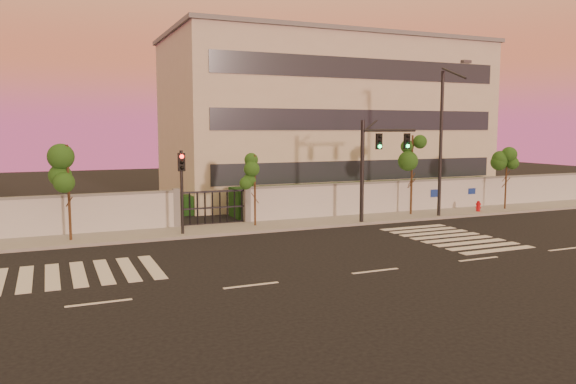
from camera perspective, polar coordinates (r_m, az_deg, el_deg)
name	(u,v)px	position (r m, az deg, el deg)	size (l,w,h in m)	color
ground	(375,271)	(21.78, 8.86, -7.95)	(120.00, 120.00, 0.00)	black
sidewalk	(273,226)	(30.96, -1.53, -3.44)	(60.00, 3.00, 0.15)	gray
perimeter_wall	(265,204)	(32.22, -2.35, -1.27)	(60.00, 0.36, 2.20)	silver
hedge_row	(265,202)	(35.17, -2.33, -1.03)	(41.00, 4.25, 1.80)	black
institutional_building	(325,119)	(44.70, 3.76, 7.40)	(24.40, 12.40, 12.25)	beige
road_markings	(297,254)	(24.27, 0.91, -6.35)	(57.00, 7.62, 0.02)	silver
street_tree_c	(68,171)	(28.20, -21.42, 2.01)	(1.58, 1.25, 4.65)	#382314
street_tree_d	(255,174)	(30.39, -3.37, 1.80)	(1.30, 1.03, 3.98)	#382314
street_tree_e	(412,157)	(35.22, 12.51, 3.51)	(1.51, 1.20, 5.00)	#382314
street_tree_f	(507,164)	(39.44, 21.33, 2.63)	(1.35, 1.08, 4.17)	#382314
traffic_signal_main	(374,159)	(32.10, 8.70, 3.36)	(3.71, 0.45, 5.86)	black
traffic_signal_secondary	(182,182)	(28.36, -10.74, 0.98)	(0.34, 0.33, 4.33)	black
streetlight_east	(443,136)	(34.77, 15.48, 5.52)	(0.55, 2.21, 9.19)	black
fire_hydrant	(478,207)	(37.80, 18.77, -1.47)	(0.33, 0.31, 0.83)	#B30B13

